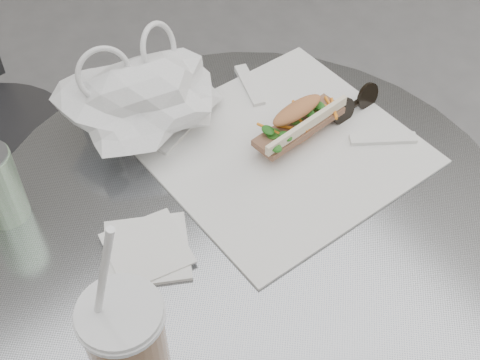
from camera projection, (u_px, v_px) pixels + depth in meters
cafe_table at (248, 325)px, 1.11m from camera, size 0.76×0.76×0.74m
sandwich_paper at (282, 149)px, 1.00m from camera, size 0.37×0.35×0.00m
banh_mi at (298, 123)px, 0.99m from camera, size 0.19×0.09×0.06m
iced_coffee at (126, 340)px, 0.72m from camera, size 0.09×0.09×0.27m
sunglasses at (354, 105)px, 1.04m from camera, size 0.10×0.02×0.04m
plastic_bag at (144, 100)px, 0.99m from camera, size 0.25×0.20×0.11m
napkin_stack at (147, 249)px, 0.88m from camera, size 0.15×0.15×0.01m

